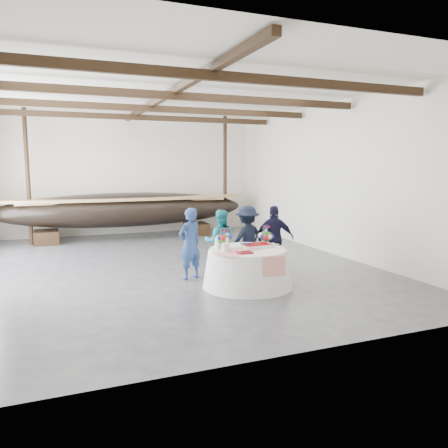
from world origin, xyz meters
name	(u,v)px	position (x,y,z in m)	size (l,w,h in m)	color
floor	(168,266)	(0.00, 0.00, 0.00)	(10.00, 12.00, 0.01)	#3D3D42
wall_back	(128,175)	(0.00, 6.00, 2.25)	(10.00, 0.02, 4.50)	silver
wall_front	(278,196)	(0.00, -6.00, 2.25)	(10.00, 0.02, 4.50)	silver
wall_right	(329,179)	(5.00, 0.00, 2.25)	(0.02, 12.00, 4.50)	silver
ceiling	(165,91)	(0.00, 0.00, 4.50)	(10.00, 12.00, 0.01)	white
pavilion_structure	(158,115)	(0.00, 0.81, 4.00)	(9.80, 11.76, 4.50)	black
longboat_display	(125,209)	(-0.35, 4.70, 1.07)	(8.92, 1.78, 1.67)	black
banquet_table	(247,268)	(1.13, -2.59, 0.42)	(1.97, 1.97, 0.84)	white
tabletop_items	(245,241)	(1.13, -2.43, 0.99)	(1.85, 1.40, 0.40)	red
guest_woman_blue	(190,244)	(0.15, -1.51, 0.84)	(0.61, 0.40, 1.68)	navy
guest_woman_teal	(220,242)	(0.98, -1.29, 0.79)	(0.77, 0.60, 1.58)	teal
guest_man_left	(247,239)	(1.70, -1.31, 0.83)	(1.07, 0.61, 1.65)	black
guest_man_right	(274,238)	(2.35, -1.53, 0.83)	(0.97, 0.40, 1.66)	black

